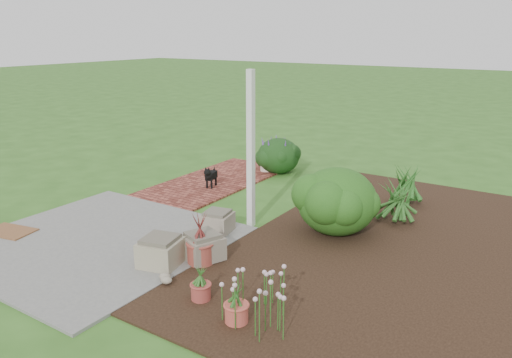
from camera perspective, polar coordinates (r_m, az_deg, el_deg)
The scene contains 19 objects.
ground at distance 8.25m, azimuth -2.70°, elevation -5.11°, with size 80.00×80.00×0.00m, color #2E5A1C.
concrete_patio at distance 7.88m, azimuth -17.79°, elevation -6.82°, with size 3.50×3.50×0.04m, color slate.
brick_path at distance 10.53m, azimuth -4.62°, elevation -0.21°, with size 1.60×3.50×0.04m, color #5D251D.
garden_bed at distance 7.61m, azimuth 15.19°, elevation -7.47°, with size 4.00×7.00×0.03m, color black.
veranda_post at distance 7.79m, azimuth -0.60°, elevation 3.25°, with size 0.10×0.10×2.50m, color white.
stone_trough_near at distance 6.83m, azimuth -10.83°, elevation -8.26°, with size 0.50×0.50×0.34m, color gray.
stone_trough_mid at distance 6.92m, azimuth -6.06°, elevation -7.79°, with size 0.47×0.47×0.32m, color #716B58.
stone_trough_far at distance 7.80m, azimuth -4.42°, elevation -4.98°, with size 0.43×0.43×0.29m, color gray.
coir_doormat at distance 8.69m, azimuth -26.34°, elevation -5.37°, with size 0.74×0.48×0.02m, color brown.
black_dog at distance 9.98m, azimuth -5.23°, elevation 0.43°, with size 0.23×0.47×0.41m.
cream_ceramic_urn at distance 11.15m, azimuth 1.23°, elevation 1.92°, with size 0.29×0.29×0.39m, color beige.
evergreen_shrub at distance 7.78m, azimuth 9.24°, elevation -2.31°, with size 1.23×1.23×1.05m, color #133E12.
agapanthus_clump_back at distance 8.45m, azimuth 15.84°, elevation -2.02°, with size 0.92×0.92×0.82m, color #0C3A13, non-canonical shape.
agapanthus_clump_front at distance 9.35m, azimuth 16.82°, elevation -0.18°, with size 0.98×0.98×0.87m, color #103810, non-canonical shape.
pink_flower_patch at distance 5.45m, azimuth 0.73°, elevation -13.21°, with size 0.94×0.94×0.60m, color #113D0F, non-canonical shape.
terracotta_pot_bronze at distance 6.83m, azimuth -6.35°, elevation -8.33°, with size 0.36×0.36×0.29m, color brown.
terracotta_pot_small_left at distance 5.54m, azimuth -2.25°, elevation -15.04°, with size 0.25×0.25×0.21m, color #B84B3E.
terracotta_pot_small_right at distance 5.99m, azimuth -6.31°, elevation -12.64°, with size 0.23×0.23×0.19m, color #973B33.
purple_flowering_bush at distance 11.13m, azimuth 2.59°, elevation 2.77°, with size 0.94×0.94×0.80m, color black.
Camera 1 is at (4.53, -6.19, 3.03)m, focal length 35.00 mm.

